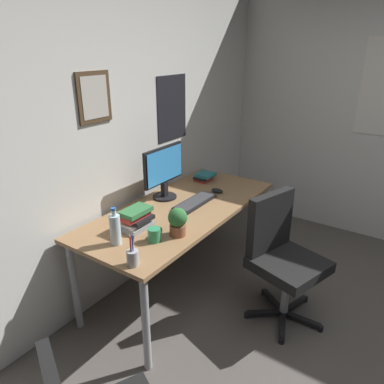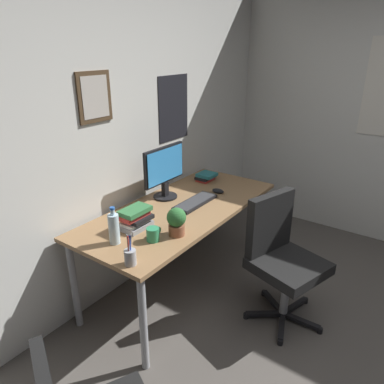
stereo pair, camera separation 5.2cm
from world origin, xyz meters
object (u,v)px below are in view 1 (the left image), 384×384
monitor (164,170)px  potted_plant (178,221)px  computer_mouse (217,191)px  book_stack_right (205,176)px  coffee_mug_near (155,235)px  book_stack_left (136,219)px  office_chair (281,252)px  water_bottle (115,229)px  keyboard (195,202)px  pen_cup (133,257)px

monitor → potted_plant: (-0.46, -0.48, -0.13)m
computer_mouse → book_stack_right: (0.20, 0.25, 0.02)m
book_stack_right → coffee_mug_near: bearing=-163.3°
book_stack_left → book_stack_right: size_ratio=1.09×
computer_mouse → book_stack_left: bearing=171.8°
monitor → office_chair: bearing=-86.5°
potted_plant → book_stack_right: 1.08m
monitor → book_stack_right: monitor is taller
monitor → book_stack_left: size_ratio=2.05×
monitor → potted_plant: 0.67m
water_bottle → book_stack_left: 0.24m
office_chair → keyboard: office_chair is taller
monitor → potted_plant: bearing=-133.7°
coffee_mug_near → book_stack_right: (1.14, 0.34, -0.01)m
book_stack_left → keyboard: bearing=-9.7°
water_bottle → office_chair: bearing=-43.8°
office_chair → monitor: monitor is taller
office_chair → computer_mouse: bearing=68.7°
potted_plant → office_chair: bearing=-46.5°
keyboard → book_stack_right: bearing=24.4°
coffee_mug_near → book_stack_left: 0.23m
keyboard → pen_cup: size_ratio=2.15×
keyboard → coffee_mug_near: (-0.65, -0.12, 0.03)m
office_chair → book_stack_right: bearing=63.8°
computer_mouse → potted_plant: size_ratio=0.56×
monitor → pen_cup: 1.03m
keyboard → potted_plant: bearing=-158.6°
water_bottle → book_stack_left: size_ratio=1.13×
keyboard → book_stack_left: size_ratio=1.92×
keyboard → book_stack_left: book_stack_left is taller
office_chair → coffee_mug_near: office_chair is taller
keyboard → office_chair: bearing=-88.3°
office_chair → monitor: 1.12m
office_chair → book_stack_right: (0.48, 0.97, 0.25)m
computer_mouse → office_chair: bearing=-111.3°
monitor → coffee_mug_near: size_ratio=3.76×
coffee_mug_near → potted_plant: potted_plant is taller
office_chair → pen_cup: (-0.96, 0.54, 0.26)m
keyboard → water_bottle: bearing=175.7°
coffee_mug_near → book_stack_right: size_ratio=0.60×
potted_plant → book_stack_left: 0.31m
keyboard → water_bottle: water_bottle is taller
potted_plant → book_stack_left: potted_plant is taller
computer_mouse → coffee_mug_near: bearing=-174.6°
computer_mouse → water_bottle: bearing=175.4°
keyboard → book_stack_left: bearing=170.3°
water_bottle → potted_plant: (0.32, -0.26, -0.00)m
office_chair → pen_cup: bearing=150.3°
monitor → book_stack_left: monitor is taller
pen_cup → book_stack_left: size_ratio=0.89×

